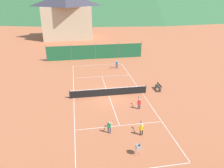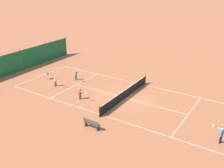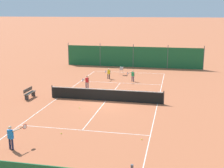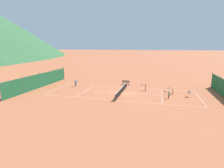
{
  "view_description": "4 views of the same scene",
  "coord_description": "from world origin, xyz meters",
  "px_view_note": "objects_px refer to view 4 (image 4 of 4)",
  "views": [
    {
      "loc": [
        -3.58,
        -23.02,
        11.42
      ],
      "look_at": [
        0.63,
        1.37,
        0.88
      ],
      "focal_mm": 35.0,
      "sensor_mm": 36.0,
      "label": 1
    },
    {
      "loc": [
        20.79,
        11.67,
        11.57
      ],
      "look_at": [
        -0.31,
        -1.81,
        1.02
      ],
      "focal_mm": 42.0,
      "sensor_mm": 36.0,
      "label": 2
    },
    {
      "loc": [
        -5.36,
        23.32,
        7.07
      ],
      "look_at": [
        -0.33,
        -0.81,
        1.21
      ],
      "focal_mm": 50.0,
      "sensor_mm": 36.0,
      "label": 3
    },
    {
      "loc": [
        -27.34,
        -5.6,
        7.65
      ],
      "look_at": [
        1.21,
        1.97,
        1.16
      ],
      "focal_mm": 28.0,
      "sensor_mm": 36.0,
      "label": 4
    }
  ],
  "objects_px": {
    "player_far_service": "(168,94)",
    "tennis_ball_far_corner": "(138,96)",
    "tennis_ball_by_net_left": "(139,88)",
    "tennis_ball_near_corner": "(111,90)",
    "courtside_bench": "(126,83)",
    "player_far_baseline": "(76,82)",
    "player_near_service": "(145,87)",
    "ball_hopper": "(189,93)",
    "tennis_ball_by_net_right": "(72,96)",
    "tennis_ball_alley_right": "(84,89)",
    "tennis_net": "(122,90)",
    "player_near_baseline": "(172,90)"
  },
  "relations": [
    {
      "from": "player_far_service",
      "to": "player_near_service",
      "type": "relative_size",
      "value": 0.98
    },
    {
      "from": "ball_hopper",
      "to": "tennis_ball_near_corner",
      "type": "bearing_deg",
      "value": 85.95
    },
    {
      "from": "tennis_net",
      "to": "courtside_bench",
      "type": "relative_size",
      "value": 6.12
    },
    {
      "from": "tennis_ball_by_net_left",
      "to": "courtside_bench",
      "type": "bearing_deg",
      "value": 54.44
    },
    {
      "from": "ball_hopper",
      "to": "player_near_baseline",
      "type": "bearing_deg",
      "value": 67.62
    },
    {
      "from": "player_far_baseline",
      "to": "courtside_bench",
      "type": "bearing_deg",
      "value": -68.9
    },
    {
      "from": "tennis_ball_alley_right",
      "to": "player_far_service",
      "type": "bearing_deg",
      "value": -98.36
    },
    {
      "from": "ball_hopper",
      "to": "courtside_bench",
      "type": "xyz_separation_m",
      "value": [
        5.76,
        10.89,
        -0.2
      ]
    },
    {
      "from": "tennis_ball_by_net_right",
      "to": "ball_hopper",
      "type": "xyz_separation_m",
      "value": [
        4.26,
        -17.51,
        0.62
      ]
    },
    {
      "from": "tennis_ball_near_corner",
      "to": "tennis_ball_far_corner",
      "type": "bearing_deg",
      "value": -115.74
    },
    {
      "from": "player_near_service",
      "to": "player_far_service",
      "type": "bearing_deg",
      "value": -135.47
    },
    {
      "from": "player_near_service",
      "to": "tennis_ball_alley_right",
      "type": "height_order",
      "value": "player_near_service"
    },
    {
      "from": "courtside_bench",
      "to": "player_far_baseline",
      "type": "bearing_deg",
      "value": 111.1
    },
    {
      "from": "tennis_ball_near_corner",
      "to": "tennis_net",
      "type": "bearing_deg",
      "value": -122.83
    },
    {
      "from": "ball_hopper",
      "to": "tennis_ball_by_net_right",
      "type": "bearing_deg",
      "value": 103.68
    },
    {
      "from": "player_near_baseline",
      "to": "tennis_ball_near_corner",
      "type": "distance_m",
      "value": 10.36
    },
    {
      "from": "player_near_service",
      "to": "tennis_ball_near_corner",
      "type": "height_order",
      "value": "player_near_service"
    },
    {
      "from": "tennis_ball_by_net_right",
      "to": "player_far_baseline",
      "type": "bearing_deg",
      "value": 21.57
    },
    {
      "from": "tennis_ball_alley_right",
      "to": "courtside_bench",
      "type": "distance_m",
      "value": 8.57
    },
    {
      "from": "player_far_baseline",
      "to": "player_far_service",
      "type": "distance_m",
      "value": 17.41
    },
    {
      "from": "player_near_baseline",
      "to": "tennis_ball_far_corner",
      "type": "xyz_separation_m",
      "value": [
        -2.53,
        5.25,
        -0.62
      ]
    },
    {
      "from": "player_far_service",
      "to": "tennis_ball_near_corner",
      "type": "relative_size",
      "value": 17.58
    },
    {
      "from": "player_far_service",
      "to": "player_near_baseline",
      "type": "distance_m",
      "value": 2.75
    },
    {
      "from": "tennis_ball_by_net_left",
      "to": "tennis_ball_near_corner",
      "type": "bearing_deg",
      "value": 120.97
    },
    {
      "from": "player_far_baseline",
      "to": "tennis_ball_near_corner",
      "type": "distance_m",
      "value": 7.52
    },
    {
      "from": "player_near_baseline",
      "to": "courtside_bench",
      "type": "bearing_deg",
      "value": 60.7
    },
    {
      "from": "player_far_service",
      "to": "tennis_ball_far_corner",
      "type": "distance_m",
      "value": 4.56
    },
    {
      "from": "player_near_baseline",
      "to": "tennis_ball_by_net_right",
      "type": "bearing_deg",
      "value": 109.06
    },
    {
      "from": "ball_hopper",
      "to": "tennis_ball_far_corner",
      "type": "bearing_deg",
      "value": 101.55
    },
    {
      "from": "player_far_service",
      "to": "player_near_service",
      "type": "distance_m",
      "value": 5.24
    },
    {
      "from": "tennis_ball_far_corner",
      "to": "player_near_service",
      "type": "bearing_deg",
      "value": -13.07
    },
    {
      "from": "tennis_net",
      "to": "tennis_ball_by_net_right",
      "type": "bearing_deg",
      "value": 117.38
    },
    {
      "from": "tennis_ball_by_net_right",
      "to": "ball_hopper",
      "type": "relative_size",
      "value": 0.07
    },
    {
      "from": "tennis_net",
      "to": "courtside_bench",
      "type": "xyz_separation_m",
      "value": [
        6.34,
        0.49,
        -0.05
      ]
    },
    {
      "from": "player_far_service",
      "to": "tennis_ball_by_net_left",
      "type": "bearing_deg",
      "value": 42.44
    },
    {
      "from": "player_far_service",
      "to": "courtside_bench",
      "type": "xyz_separation_m",
      "value": [
        7.44,
        7.8,
        -0.23
      ]
    },
    {
      "from": "tennis_ball_by_net_left",
      "to": "courtside_bench",
      "type": "relative_size",
      "value": 0.04
    },
    {
      "from": "player_near_service",
      "to": "tennis_ball_by_net_right",
      "type": "xyz_separation_m",
      "value": [
        -6.32,
        10.73,
        -0.66
      ]
    },
    {
      "from": "player_near_baseline",
      "to": "tennis_ball_alley_right",
      "type": "bearing_deg",
      "value": 91.93
    },
    {
      "from": "player_near_service",
      "to": "tennis_ball_alley_right",
      "type": "bearing_deg",
      "value": 98.4
    },
    {
      "from": "tennis_net",
      "to": "tennis_ball_far_corner",
      "type": "relative_size",
      "value": 139.09
    },
    {
      "from": "tennis_ball_by_net_right",
      "to": "tennis_ball_far_corner",
      "type": "height_order",
      "value": "same"
    },
    {
      "from": "tennis_net",
      "to": "tennis_ball_near_corner",
      "type": "height_order",
      "value": "tennis_net"
    },
    {
      "from": "tennis_ball_by_net_right",
      "to": "player_near_baseline",
      "type": "bearing_deg",
      "value": -70.94
    },
    {
      "from": "tennis_ball_alley_right",
      "to": "tennis_ball_far_corner",
      "type": "distance_m",
      "value": 10.2
    },
    {
      "from": "tennis_net",
      "to": "player_far_service",
      "type": "relative_size",
      "value": 7.91
    },
    {
      "from": "tennis_ball_near_corner",
      "to": "ball_hopper",
      "type": "relative_size",
      "value": 0.07
    },
    {
      "from": "player_near_service",
      "to": "ball_hopper",
      "type": "relative_size",
      "value": 1.33
    },
    {
      "from": "player_far_baseline",
      "to": "courtside_bench",
      "type": "height_order",
      "value": "player_far_baseline"
    },
    {
      "from": "player_near_baseline",
      "to": "tennis_ball_far_corner",
      "type": "relative_size",
      "value": 16.91
    }
  ]
}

